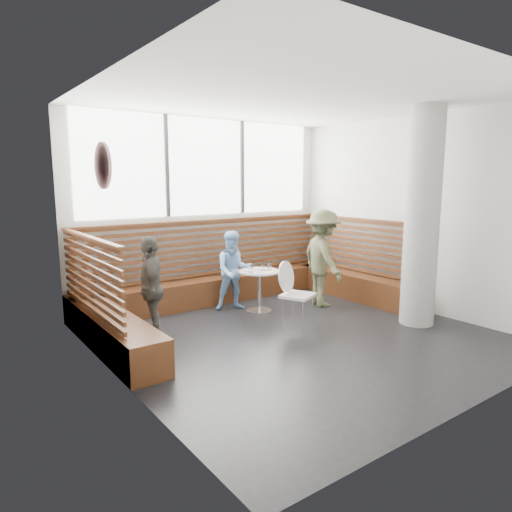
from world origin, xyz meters
TOP-DOWN VIEW (x-y plane):
  - room at (0.00, 0.00)m, footprint 5.00×5.00m
  - booth at (0.00, 1.77)m, footprint 5.00×2.50m
  - concrete_column at (1.85, -0.60)m, footprint 0.50×0.50m
  - wall_art at (-2.46, 0.40)m, footprint 0.03×0.50m
  - cafe_table at (0.29, 1.31)m, footprint 0.67×0.67m
  - cafe_chair at (0.28, 0.41)m, footprint 0.46×0.45m
  - adult_man at (1.41, 0.99)m, footprint 0.91×1.21m
  - child_back at (0.03, 1.67)m, footprint 0.78×0.70m
  - child_left at (-1.67, 1.11)m, footprint 0.62×0.90m
  - plate_near at (0.17, 1.40)m, footprint 0.21×0.21m
  - plate_far at (0.33, 1.43)m, footprint 0.18×0.18m
  - glass_left at (0.07, 1.25)m, footprint 0.07×0.07m
  - glass_mid at (0.36, 1.29)m, footprint 0.07×0.07m
  - glass_right at (0.49, 1.30)m, footprint 0.07×0.07m
  - menu_card at (0.35, 1.11)m, footprint 0.22×0.16m

SIDE VIEW (x-z plane):
  - booth at x=0.00m, z-range -0.31..1.13m
  - cafe_table at x=0.29m, z-range 0.15..0.84m
  - cafe_chair at x=0.28m, z-range 0.09..1.05m
  - child_back at x=0.03m, z-range 0.00..1.32m
  - menu_card at x=0.35m, z-range 0.69..0.69m
  - plate_far at x=0.33m, z-range 0.69..0.70m
  - plate_near at x=0.17m, z-range 0.69..0.70m
  - child_left at x=-1.67m, z-range 0.00..1.41m
  - glass_mid at x=0.36m, z-range 0.69..0.79m
  - glass_left at x=0.07m, z-range 0.69..0.79m
  - glass_right at x=0.49m, z-range 0.69..0.80m
  - adult_man at x=1.41m, z-range 0.00..1.66m
  - concrete_column at x=1.85m, z-range 0.00..3.20m
  - room at x=0.00m, z-range 0.00..3.20m
  - wall_art at x=-2.46m, z-range 2.05..2.55m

